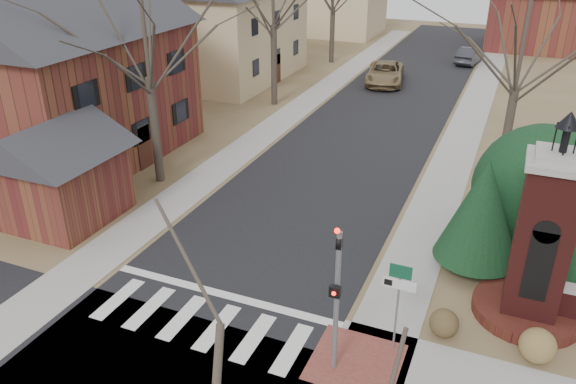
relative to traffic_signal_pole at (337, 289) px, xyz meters
The scene contains 22 objects.
ground 5.05m from the traffic_signal_pole, behind, with size 120.00×120.00×0.00m, color brown.
main_street 22.01m from the traffic_signal_pole, 101.35° to the left, with size 8.00×70.00×0.01m, color black.
crosswalk_zone 5.02m from the traffic_signal_pole, behind, with size 8.00×2.20×0.02m, color silver.
stop_bar 5.30m from the traffic_signal_pole, 158.11° to the left, with size 8.00×0.35×0.02m, color silver.
sidewalk_right_main 21.60m from the traffic_signal_pole, 87.59° to the left, with size 2.00×60.00×0.02m, color gray.
sidewalk_left 23.58m from the traffic_signal_pole, 113.91° to the left, with size 2.00×60.00×0.02m, color gray.
curb_apron 2.66m from the traffic_signal_pole, 40.52° to the left, with size 2.40×2.40×0.02m, color brown.
traffic_signal_pole is the anchor object (origin of this frame).
sign_post 2.02m from the traffic_signal_pole, 47.57° to the left, with size 0.90×0.07×2.75m.
brick_gate_monument 6.47m from the traffic_signal_pole, 43.24° to the left, with size 3.20×3.20×6.47m.
house_brick_left 19.81m from the traffic_signal_pole, 151.43° to the left, with size 9.80×11.80×9.42m.
house_stucco_left 31.92m from the traffic_signal_pole, 123.97° to the left, with size 9.80×12.80×9.28m.
garage_left 13.40m from the traffic_signal_pole, 163.01° to the left, with size 4.80×4.80×4.29m.
house_distant_right 47.58m from the traffic_signal_pole, 85.55° to the left, with size 8.80×8.80×7.30m.
evergreen_near 7.06m from the traffic_signal_pole, 65.72° to the left, with size 2.80×2.80×4.10m.
evergreen_mass 10.09m from the traffic_signal_pole, 62.23° to the left, with size 4.80×4.80×4.80m, color black.
bare_tree_0 14.99m from the traffic_signal_pole, 143.29° to the left, with size 8.05×8.05×11.15m.
bare_tree_3 16.28m from the traffic_signal_pole, 78.28° to the left, with size 7.00×7.00×9.70m.
pickup_truck 29.93m from the traffic_signal_pole, 101.39° to the left, with size 2.55×5.53×1.54m, color olive.
distant_car 38.45m from the traffic_signal_pole, 91.34° to the left, with size 1.46×4.17×1.38m, color #313339.
dry_shrub_left 4.14m from the traffic_signal_pole, 44.97° to the left, with size 0.84×0.84×0.84m, color brown.
dry_shrub_right 5.94m from the traffic_signal_pole, 25.90° to the left, with size 0.98×0.98×0.98m, color olive.
Camera 1 is at (7.65, -10.55, 10.87)m, focal length 35.00 mm.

